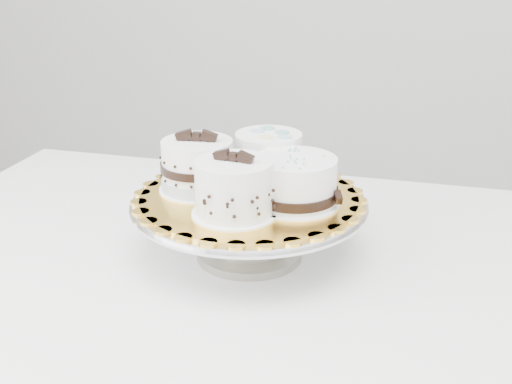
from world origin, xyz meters
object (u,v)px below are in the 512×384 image
(table, at_px, (275,314))
(cake_banded, at_px, (198,168))
(cake_swirl, at_px, (234,189))
(cake_ribbon, at_px, (295,183))
(cake_dots, at_px, (268,157))
(cake_board, at_px, (249,197))
(cake_stand, at_px, (249,217))

(table, height_order, cake_banded, cake_banded)
(cake_swirl, distance_m, cake_ribbon, 0.09)
(table, bearing_deg, cake_ribbon, 58.34)
(table, relative_size, cake_ribbon, 8.57)
(cake_banded, height_order, cake_ribbon, cake_banded)
(cake_banded, relative_size, cake_ribbon, 0.78)
(cake_swirl, bearing_deg, cake_banded, 143.18)
(cake_swirl, height_order, cake_dots, cake_swirl)
(cake_swirl, distance_m, cake_dots, 0.14)
(cake_banded, bearing_deg, table, -25.96)
(cake_board, distance_m, cake_banded, 0.09)
(table, relative_size, cake_banded, 11.04)
(cake_board, height_order, cake_ribbon, cake_ribbon)
(cake_board, height_order, cake_banded, cake_banded)
(cake_swirl, distance_m, cake_banded, 0.11)
(cake_swirl, bearing_deg, cake_board, 95.31)
(cake_banded, bearing_deg, cake_swirl, -49.62)
(table, distance_m, cake_dots, 0.24)
(cake_stand, relative_size, cake_board, 1.09)
(cake_board, relative_size, cake_ribbon, 2.05)
(cake_stand, bearing_deg, cake_dots, 84.17)
(cake_stand, xyz_separation_m, cake_swirl, (0.00, -0.07, 0.07))
(cake_swirl, relative_size, cake_ribbon, 0.75)
(cake_banded, distance_m, cake_ribbon, 0.15)
(cake_board, xyz_separation_m, cake_banded, (-0.08, -0.00, 0.04))
(cake_swirl, bearing_deg, cake_ribbon, 45.65)
(cake_stand, distance_m, cake_board, 0.03)
(cake_stand, relative_size, cake_ribbon, 2.24)
(cake_stand, height_order, cake_swirl, cake_swirl)
(cake_banded, xyz_separation_m, cake_ribbon, (0.15, -0.01, -0.00))
(cake_ribbon, bearing_deg, table, -142.38)
(cake_swirl, relative_size, cake_dots, 0.95)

